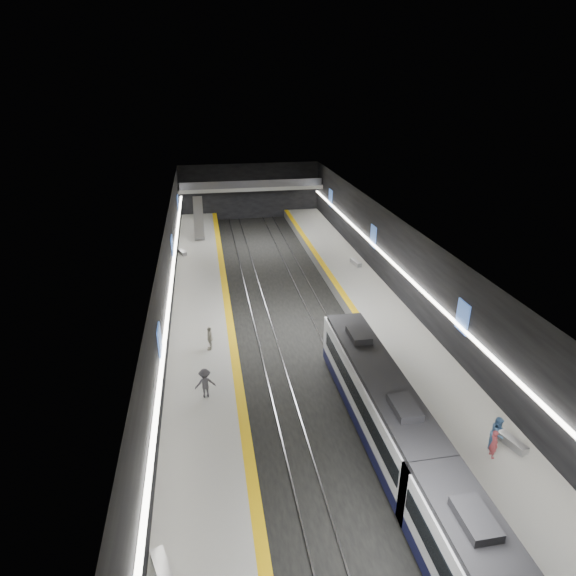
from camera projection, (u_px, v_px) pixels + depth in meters
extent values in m
plane|color=black|center=(295.00, 331.00, 39.76)|extent=(70.00, 70.00, 0.00)
cube|color=beige|center=(296.00, 239.00, 36.52)|extent=(20.00, 70.00, 0.04)
cube|color=black|center=(166.00, 296.00, 36.54)|extent=(0.04, 70.00, 8.00)
cube|color=black|center=(414.00, 278.00, 39.74)|extent=(0.04, 70.00, 8.00)
cube|color=black|center=(250.00, 191.00, 69.66)|extent=(20.00, 0.04, 8.00)
cube|color=slate|center=(203.00, 334.00, 38.36)|extent=(5.00, 70.00, 1.00)
cube|color=#999894|center=(203.00, 328.00, 38.15)|extent=(5.00, 70.00, 0.02)
cube|color=#E5AF0C|center=(230.00, 326.00, 38.50)|extent=(0.60, 70.00, 0.02)
cube|color=slate|center=(382.00, 318.00, 40.75)|extent=(5.00, 70.00, 1.00)
cube|color=#999894|center=(382.00, 313.00, 40.55)|extent=(5.00, 70.00, 0.02)
cube|color=#E5AF0C|center=(357.00, 315.00, 40.19)|extent=(0.60, 70.00, 0.02)
cube|color=gray|center=(256.00, 334.00, 39.22)|extent=(0.08, 70.00, 0.12)
cube|color=gray|center=(274.00, 332.00, 39.45)|extent=(0.08, 70.00, 0.12)
cube|color=gray|center=(316.00, 329.00, 40.02)|extent=(0.08, 70.00, 0.12)
cube|color=gray|center=(333.00, 327.00, 40.25)|extent=(0.08, 70.00, 0.12)
cube|color=#0F1137|center=(375.00, 415.00, 28.79)|extent=(2.65, 15.00, 0.80)
cube|color=white|center=(377.00, 392.00, 28.13)|extent=(2.65, 15.00, 2.50)
cube|color=black|center=(379.00, 372.00, 27.56)|extent=(2.44, 14.25, 0.30)
cube|color=black|center=(377.00, 391.00, 28.11)|extent=(2.69, 13.20, 1.00)
cube|color=black|center=(434.00, 493.00, 21.37)|extent=(1.85, 0.05, 1.20)
cube|color=#3C63B6|center=(160.00, 343.00, 29.15)|extent=(0.10, 1.50, 2.20)
cube|color=#3C63B6|center=(172.00, 248.00, 45.36)|extent=(0.10, 1.50, 2.20)
cube|color=#3C63B6|center=(178.00, 204.00, 60.67)|extent=(0.10, 1.50, 2.20)
cube|color=#3C63B6|center=(463.00, 317.00, 32.32)|extent=(0.10, 1.50, 2.20)
cube|color=#3C63B6|center=(373.00, 236.00, 48.53)|extent=(0.10, 1.50, 2.20)
cube|color=#3C63B6|center=(330.00, 198.00, 63.84)|extent=(0.10, 1.50, 2.20)
cube|color=white|center=(169.00, 298.00, 36.66)|extent=(0.25, 68.60, 0.12)
cube|color=white|center=(412.00, 281.00, 39.79)|extent=(0.25, 68.60, 0.12)
cube|color=gray|center=(251.00, 187.00, 67.46)|extent=(20.00, 3.00, 0.50)
cube|color=#47474C|center=(252.00, 184.00, 65.85)|extent=(19.60, 0.08, 1.00)
cube|color=#99999E|center=(199.00, 218.00, 60.80)|extent=(1.20, 7.50, 3.92)
cube|color=#99999E|center=(163.00, 572.00, 19.15)|extent=(1.18, 2.09, 0.49)
cube|color=#99999E|center=(182.00, 252.00, 53.93)|extent=(1.11, 1.84, 0.43)
cube|color=#99999E|center=(511.00, 442.00, 25.98)|extent=(1.02, 1.97, 0.46)
cube|color=#99999E|center=(356.00, 263.00, 50.89)|extent=(0.77, 1.88, 0.45)
imported|color=#B04148|center=(494.00, 444.00, 24.96)|extent=(0.47, 0.65, 1.66)
imported|color=#5480B6|center=(498.00, 433.00, 25.49)|extent=(1.21, 1.15, 1.96)
imported|color=beige|center=(210.00, 338.00, 34.83)|extent=(0.63, 1.14, 1.83)
imported|color=#3C3B42|center=(205.00, 383.00, 29.62)|extent=(1.34, 0.86, 1.97)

